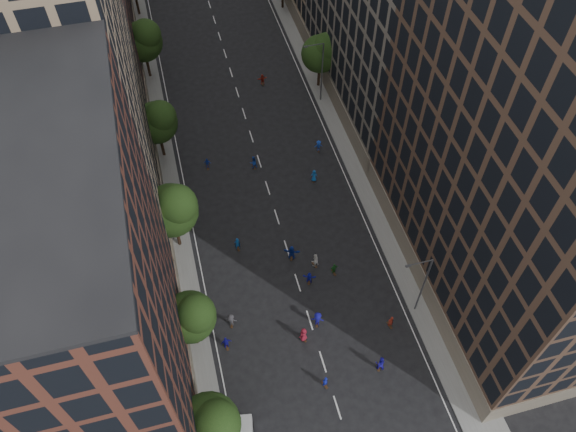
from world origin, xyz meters
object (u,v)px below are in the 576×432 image
object	(u,v)px
streetlamp_far	(320,69)
skater_1	(325,382)
streetlamp_near	(422,283)
skater_2	(380,363)

from	to	relation	value
streetlamp_far	skater_1	xyz separation A→B (m)	(-10.86, -38.22, -4.38)
streetlamp_near	skater_1	bearing A→B (deg)	-154.34
streetlamp_near	streetlamp_far	distance (m)	33.00
skater_2	skater_1	bearing A→B (deg)	26.22
streetlamp_near	skater_1	size ratio (longest dim) A/B	5.74
streetlamp_near	skater_2	distance (m)	8.43
skater_1	skater_2	size ratio (longest dim) A/B	0.81
skater_1	streetlamp_far	bearing A→B (deg)	-125.78
streetlamp_near	skater_1	world-z (taller)	streetlamp_near
streetlamp_far	skater_2	distance (m)	38.50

